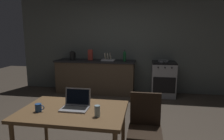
{
  "coord_description": "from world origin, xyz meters",
  "views": [
    {
      "loc": [
        0.71,
        -3.08,
        1.62
      ],
      "look_at": [
        0.05,
        0.84,
        0.9
      ],
      "focal_mm": 32.38,
      "sensor_mm": 36.0,
      "label": 1
    }
  ],
  "objects_px": {
    "frying_pan": "(163,61)",
    "cereal_box": "(90,55)",
    "laptop": "(76,105)",
    "electric_kettle": "(72,56)",
    "chair": "(145,125)",
    "coffee_mug": "(39,108)",
    "dining_table": "(73,115)",
    "stove_oven": "(163,79)",
    "bottle": "(125,56)",
    "dish_rack": "(108,59)",
    "drinking_glass": "(97,111)"
  },
  "relations": [
    {
      "from": "dining_table",
      "to": "laptop",
      "type": "relative_size",
      "value": 3.89
    },
    {
      "from": "electric_kettle",
      "to": "coffee_mug",
      "type": "relative_size",
      "value": 2.12
    },
    {
      "from": "dining_table",
      "to": "chair",
      "type": "bearing_deg",
      "value": 11.68
    },
    {
      "from": "electric_kettle",
      "to": "dish_rack",
      "type": "distance_m",
      "value": 1.0
    },
    {
      "from": "frying_pan",
      "to": "drinking_glass",
      "type": "height_order",
      "value": "frying_pan"
    },
    {
      "from": "stove_oven",
      "to": "dish_rack",
      "type": "bearing_deg",
      "value": 179.9
    },
    {
      "from": "dining_table",
      "to": "dish_rack",
      "type": "bearing_deg",
      "value": 93.03
    },
    {
      "from": "dining_table",
      "to": "chair",
      "type": "distance_m",
      "value": 0.88
    },
    {
      "from": "chair",
      "to": "cereal_box",
      "type": "xyz_separation_m",
      "value": [
        -1.51,
        2.96,
        0.52
      ]
    },
    {
      "from": "electric_kettle",
      "to": "coffee_mug",
      "type": "bearing_deg",
      "value": -76.17
    },
    {
      "from": "chair",
      "to": "frying_pan",
      "type": "distance_m",
      "value": 2.97
    },
    {
      "from": "bottle",
      "to": "coffee_mug",
      "type": "height_order",
      "value": "bottle"
    },
    {
      "from": "cereal_box",
      "to": "chair",
      "type": "bearing_deg",
      "value": -63.01
    },
    {
      "from": "dish_rack",
      "to": "drinking_glass",
      "type": "bearing_deg",
      "value": -81.31
    },
    {
      "from": "laptop",
      "to": "bottle",
      "type": "bearing_deg",
      "value": 88.07
    },
    {
      "from": "chair",
      "to": "laptop",
      "type": "height_order",
      "value": "laptop"
    },
    {
      "from": "frying_pan",
      "to": "dining_table",
      "type": "bearing_deg",
      "value": -112.46
    },
    {
      "from": "electric_kettle",
      "to": "dish_rack",
      "type": "bearing_deg",
      "value": -0.0
    },
    {
      "from": "chair",
      "to": "coffee_mug",
      "type": "relative_size",
      "value": 7.99
    },
    {
      "from": "stove_oven",
      "to": "dining_table",
      "type": "height_order",
      "value": "stove_oven"
    },
    {
      "from": "chair",
      "to": "dining_table",
      "type": "bearing_deg",
      "value": -176.68
    },
    {
      "from": "stove_oven",
      "to": "electric_kettle",
      "type": "bearing_deg",
      "value": 179.94
    },
    {
      "from": "dining_table",
      "to": "dish_rack",
      "type": "relative_size",
      "value": 3.66
    },
    {
      "from": "laptop",
      "to": "bottle",
      "type": "xyz_separation_m",
      "value": [
        0.27,
        3.02,
        0.27
      ]
    },
    {
      "from": "electric_kettle",
      "to": "coffee_mug",
      "type": "distance_m",
      "value": 3.34
    },
    {
      "from": "dining_table",
      "to": "bottle",
      "type": "distance_m",
      "value": 3.1
    },
    {
      "from": "laptop",
      "to": "electric_kettle",
      "type": "relative_size",
      "value": 1.34
    },
    {
      "from": "bottle",
      "to": "coffee_mug",
      "type": "bearing_deg",
      "value": -101.64
    },
    {
      "from": "stove_oven",
      "to": "cereal_box",
      "type": "bearing_deg",
      "value": 179.34
    },
    {
      "from": "frying_pan",
      "to": "cereal_box",
      "type": "height_order",
      "value": "cereal_box"
    },
    {
      "from": "coffee_mug",
      "to": "cereal_box",
      "type": "bearing_deg",
      "value": 95.04
    },
    {
      "from": "coffee_mug",
      "to": "dish_rack",
      "type": "bearing_deg",
      "value": 86.38
    },
    {
      "from": "stove_oven",
      "to": "chair",
      "type": "distance_m",
      "value": 2.97
    },
    {
      "from": "dining_table",
      "to": "frying_pan",
      "type": "bearing_deg",
      "value": 67.54
    },
    {
      "from": "cereal_box",
      "to": "dish_rack",
      "type": "xyz_separation_m",
      "value": [
        0.49,
        -0.02,
        -0.1
      ]
    },
    {
      "from": "bottle",
      "to": "cereal_box",
      "type": "height_order",
      "value": "bottle"
    },
    {
      "from": "bottle",
      "to": "cereal_box",
      "type": "bearing_deg",
      "value": 175.76
    },
    {
      "from": "chair",
      "to": "bottle",
      "type": "xyz_separation_m",
      "value": [
        -0.56,
        2.89,
        0.52
      ]
    },
    {
      "from": "laptop",
      "to": "cereal_box",
      "type": "relative_size",
      "value": 1.12
    },
    {
      "from": "chair",
      "to": "electric_kettle",
      "type": "bearing_deg",
      "value": 116.1
    },
    {
      "from": "laptop",
      "to": "dish_rack",
      "type": "bearing_deg",
      "value": 96.55
    },
    {
      "from": "chair",
      "to": "cereal_box",
      "type": "height_order",
      "value": "cereal_box"
    },
    {
      "from": "chair",
      "to": "coffee_mug",
      "type": "height_order",
      "value": "chair"
    },
    {
      "from": "stove_oven",
      "to": "coffee_mug",
      "type": "relative_size",
      "value": 8.02
    },
    {
      "from": "electric_kettle",
      "to": "frying_pan",
      "type": "relative_size",
      "value": 0.55
    },
    {
      "from": "stove_oven",
      "to": "bottle",
      "type": "height_order",
      "value": "bottle"
    },
    {
      "from": "chair",
      "to": "coffee_mug",
      "type": "bearing_deg",
      "value": -174.58
    },
    {
      "from": "bottle",
      "to": "dish_rack",
      "type": "bearing_deg",
      "value": 173.68
    },
    {
      "from": "dining_table",
      "to": "drinking_glass",
      "type": "xyz_separation_m",
      "value": [
        0.33,
        -0.15,
        0.13
      ]
    },
    {
      "from": "electric_kettle",
      "to": "bottle",
      "type": "height_order",
      "value": "bottle"
    }
  ]
}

